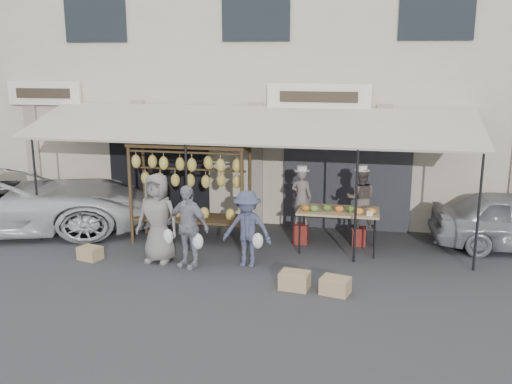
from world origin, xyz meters
The scene contains 15 objects.
ground_plane centered at (0.00, 0.00, 0.00)m, with size 90.00×90.00×0.00m, color #2D2D30.
shophouse centered at (0.00, 6.50, 3.65)m, with size 24.00×6.15×7.30m.
awning centered at (0.01, 2.28, 2.57)m, with size 10.00×2.35×2.92m.
banana_rack centered at (-1.12, 1.72, 1.57)m, with size 2.60×0.90×2.24m.
produce_table centered at (2.12, 1.75, 0.87)m, with size 1.70×0.90×1.04m.
vendor_left centered at (1.29, 2.15, 1.06)m, with size 0.45×0.30×1.24m, color #6B605A.
vendor_right centered at (2.57, 2.26, 1.06)m, with size 0.64×0.50×1.31m, color #5A4D47.
customer_left centered at (-1.38, 0.41, 0.91)m, with size 0.89×0.58×1.81m, color slate.
customer_mid centered at (-0.70, 0.24, 0.83)m, with size 0.97×0.40×1.65m, color gray.
customer_right centered at (0.44, 0.51, 0.76)m, with size 0.99×0.57×1.53m, color #3D415C.
stool_left centered at (1.29, 2.15, 0.22)m, with size 0.31×0.31×0.44m, color maroon.
stool_right centered at (2.57, 2.26, 0.20)m, with size 0.29×0.29×0.40m, color maroon.
crate_near_a centered at (1.51, -0.44, 0.15)m, with size 0.51×0.39×0.31m, color tan.
crate_near_b centered at (2.24, -0.52, 0.15)m, with size 0.49×0.37×0.29m, color tan.
crate_far centered at (-2.80, 0.22, 0.13)m, with size 0.44×0.33×0.26m, color tan.
Camera 1 is at (2.75, -9.93, 4.04)m, focal length 40.00 mm.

